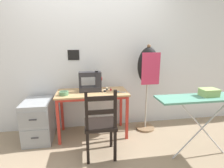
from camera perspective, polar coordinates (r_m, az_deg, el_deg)
name	(u,v)px	position (r m, az deg, el deg)	size (l,w,h in m)	color
ground_plane	(94,143)	(2.81, -5.78, -18.52)	(14.00, 14.00, 0.00)	gray
wall_back	(90,55)	(2.98, -7.07, 9.40)	(10.00, 0.06, 2.55)	silver
sewing_table	(92,98)	(2.76, -6.40, -4.51)	(1.10, 0.53, 0.73)	tan
sewing_machine	(92,82)	(2.75, -6.69, 0.60)	(0.36, 0.17, 0.34)	#28282D
fabric_bowl	(64,93)	(2.65, -15.43, -2.92)	(0.13, 0.13, 0.06)	#56895B
scissors	(120,92)	(2.72, 2.72, -2.61)	(0.14, 0.09, 0.01)	silver
thread_spool_near_machine	(105,91)	(2.71, -2.39, -2.25)	(0.04, 0.04, 0.04)	black
thread_spool_mid_table	(107,89)	(2.83, -1.68, -1.62)	(0.04, 0.04, 0.03)	black
thread_spool_far_edge	(111,89)	(2.79, -0.40, -1.77)	(0.04, 0.04, 0.04)	red
wooden_chair	(100,125)	(2.31, -3.83, -13.18)	(0.40, 0.38, 0.95)	black
filing_cabinet	(39,120)	(2.96, -22.81, -10.88)	(0.40, 0.56, 0.63)	#93999E
dress_form	(148,70)	(2.90, 11.62, 4.51)	(0.34, 0.32, 1.45)	#846647
ironing_board	(206,100)	(2.46, 28.32, -4.69)	(1.25, 0.32, 0.84)	#518E7A
storage_box	(209,92)	(2.48, 29.10, -2.41)	(0.21, 0.16, 0.09)	#8EB266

